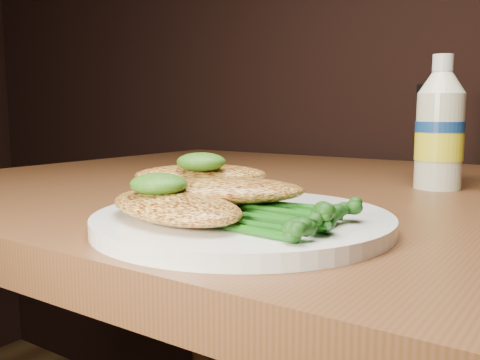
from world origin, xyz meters
The scene contains 9 objects.
plate centered at (-0.01, 0.78, 0.76)m, with size 0.25×0.25×0.01m, color white.
chicken_front centered at (-0.04, 0.73, 0.77)m, with size 0.14×0.07×0.02m, color gold.
chicken_mid centered at (-0.02, 0.78, 0.78)m, with size 0.14×0.07×0.02m, color gold.
chicken_back centered at (-0.07, 0.80, 0.79)m, with size 0.12×0.06×0.02m, color gold.
pesto_front centered at (-0.05, 0.73, 0.79)m, with size 0.05×0.04×0.02m, color #133307.
pesto_back centered at (-0.05, 0.78, 0.80)m, with size 0.04×0.04×0.02m, color #133307.
broccolini_bundle centered at (0.03, 0.76, 0.77)m, with size 0.11×0.09×0.02m, color #175111, non-canonical shape.
mayo_bottle centered at (0.06, 1.11, 0.83)m, with size 0.06×0.06×0.17m, color beige, non-canonical shape.
pepper_grinder centered at (0.04, 1.17, 0.82)m, with size 0.05×0.05×0.13m, color black, non-canonical shape.
Camera 1 is at (0.23, 0.43, 0.85)m, focal length 39.43 mm.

